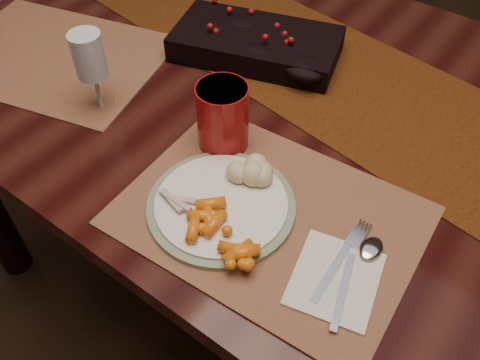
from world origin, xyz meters
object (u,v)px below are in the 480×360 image
Objects in this scene: baby_carrots at (225,229)px; mashed_potatoes at (249,167)px; placemat_main at (270,216)px; centerpiece at (256,40)px; dining_table at (319,232)px; turkey_shreds at (178,196)px; dinner_plate at (221,205)px; napkin at (335,279)px; red_cup at (223,117)px; wine_glass at (93,73)px.

mashed_potatoes is at bearing 109.16° from baby_carrots.
centerpiece is at bearing 124.72° from placemat_main.
placemat_main reaches higher than dining_table.
dinner_plate is at bearing 33.37° from turkey_shreds.
baby_carrots is 0.89× the size of napkin.
dinner_plate is 2.93× the size of mashed_potatoes.
napkin is 0.33m from red_cup.
red_cup is 0.75× the size of wine_glass.
wine_glass reaches higher than turkey_shreds.
dining_table is at bearing 104.14° from napkin.
turkey_shreds is at bearing 175.71° from baby_carrots.
turkey_shreds is (-0.06, -0.04, 0.02)m from dinner_plate.
napkin is (0.27, 0.03, -0.02)m from turkey_shreds.
baby_carrots reaches higher than napkin.
turkey_shreds reaches higher than placemat_main.
baby_carrots is at bearing 179.12° from napkin.
placemat_main is 0.19m from red_cup.
dinner_plate is at bearing -97.94° from dining_table.
turkey_shreds is (-0.10, 0.01, -0.00)m from baby_carrots.
baby_carrots is 0.40m from wine_glass.
napkin is (0.21, -0.08, -0.04)m from mashed_potatoes.
baby_carrots is at bearing -51.37° from red_cup.
dining_table is at bearing 80.65° from mashed_potatoes.
placemat_main is 3.74× the size of red_cup.
placemat_main is (0.28, -0.35, -0.04)m from centerpiece.
wine_glass is at bearing -112.86° from centerpiece.
dining_table is at bearing -15.25° from centerpiece.
wine_glass is at bearing 172.81° from placemat_main.
wine_glass is (-0.41, 0.03, 0.08)m from placemat_main.
napkin is 0.57m from wine_glass.
centerpiece reaches higher than napkin.
wine_glass is at bearing 161.01° from turkey_shreds.
napkin is at bearing -62.50° from dining_table.
mashed_potatoes is at bearing 60.50° from turkey_shreds.
red_cup is (0.12, -0.26, 0.03)m from centerpiece.
wine_glass reaches higher than mashed_potatoes.
mashed_potatoes is 1.15× the size of turkey_shreds.
baby_carrots is at bearing -59.97° from centerpiece.
red_cup is at bearing 128.63° from baby_carrots.
red_cup is at bearing 148.00° from placemat_main.
napkin is at bearing -20.21° from mashed_potatoes.
dining_table is 0.47m from placemat_main.
dining_table is 3.90× the size of placemat_main.
dining_table is at bearing 82.06° from dinner_plate.
mashed_potatoes reaches higher than dinner_plate.
dining_table is 0.55m from turkey_shreds.
centerpiece is 0.36m from wine_glass.
dinner_plate is (-0.04, -0.32, 0.39)m from dining_table.
dinner_plate is 0.07m from turkey_shreds.
dinner_plate reaches higher than napkin.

